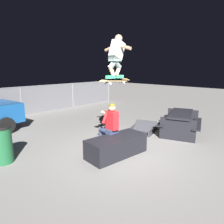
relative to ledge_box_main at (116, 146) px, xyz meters
The scene contains 9 objects.
ground_plane 0.39m from the ledge_box_main, 11.50° to the right, with size 40.00×40.00×0.00m, color slate.
ledge_box_main is the anchor object (origin of this frame).
person_sitting_on_ledge 0.65m from the ledge_box_main, 69.85° to the left, with size 0.60×0.77×1.34m.
skateboard 1.73m from the ledge_box_main, 48.21° to the left, with size 1.02×0.22×0.13m.
skater_airborne 2.40m from the ledge_box_main, 43.27° to the left, with size 0.62×0.89×1.12m.
kicker_ramp 2.29m from the ledge_box_main, 16.74° to the left, with size 1.19×1.07×0.40m.
picnic_table_back 2.90m from the ledge_box_main, ahead, with size 2.04×1.82×0.75m.
trash_bin 2.81m from the ledge_box_main, 141.89° to the left, with size 0.48×0.48×0.93m.
fence_back 6.40m from the ledge_box_main, 87.40° to the left, with size 12.05×0.05×1.39m.
Camera 1 is at (-4.06, -3.32, 2.29)m, focal length 32.77 mm.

